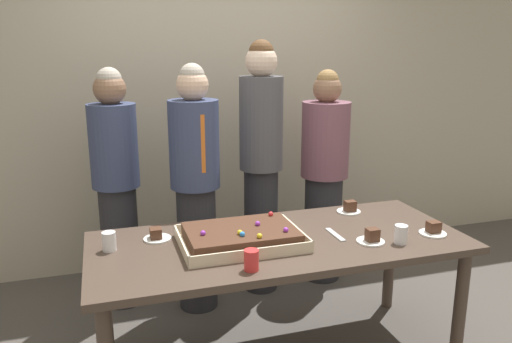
{
  "coord_description": "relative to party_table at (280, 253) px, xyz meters",
  "views": [
    {
      "loc": [
        -0.88,
        -2.38,
        1.76
      ],
      "look_at": [
        -0.09,
        0.15,
        1.09
      ],
      "focal_mm": 34.97,
      "sensor_mm": 36.0,
      "label": 1
    }
  ],
  "objects": [
    {
      "name": "person_far_right_suit",
      "position": [
        -0.81,
        0.96,
        0.2
      ],
      "size": [
        0.31,
        0.31,
        1.63
      ],
      "rotation": [
        0.0,
        0.0,
        -1.02
      ],
      "color": "#28282D",
      "rests_on": "ground_plane"
    },
    {
      "name": "person_green_shirt_behind",
      "position": [
        0.18,
        0.88,
        0.3
      ],
      "size": [
        0.3,
        0.3,
        1.8
      ],
      "rotation": [
        0.0,
        0.0,
        -2.0
      ],
      "color": "#28282D",
      "rests_on": "ground_plane"
    },
    {
      "name": "drink_cup_far_end",
      "position": [
        -0.26,
        -0.32,
        0.13
      ],
      "size": [
        0.07,
        0.07,
        0.1
      ],
      "primitive_type": "cylinder",
      "color": "red",
      "rests_on": "party_table"
    },
    {
      "name": "plated_slice_far_right",
      "position": [
        0.45,
        -0.19,
        0.11
      ],
      "size": [
        0.15,
        0.15,
        0.08
      ],
      "color": "white",
      "rests_on": "party_table"
    },
    {
      "name": "plated_slice_far_left",
      "position": [
        -0.64,
        0.2,
        0.1
      ],
      "size": [
        0.15,
        0.15,
        0.07
      ],
      "color": "white",
      "rests_on": "party_table"
    },
    {
      "name": "cake_server_utensil",
      "position": [
        0.31,
        -0.04,
        0.08
      ],
      "size": [
        0.03,
        0.2,
        0.01
      ],
      "primitive_type": "cube",
      "color": "silver",
      "rests_on": "party_table"
    },
    {
      "name": "person_striped_tie_right",
      "position": [
        0.69,
        0.91,
        0.16
      ],
      "size": [
        0.35,
        0.35,
        1.6
      ],
      "rotation": [
        0.0,
        0.0,
        -2.35
      ],
      "color": "#28282D",
      "rests_on": "ground_plane"
    },
    {
      "name": "plated_slice_near_right",
      "position": [
        0.57,
        0.29,
        0.11
      ],
      "size": [
        0.15,
        0.15,
        0.08
      ],
      "color": "white",
      "rests_on": "party_table"
    },
    {
      "name": "drink_cup_nearest",
      "position": [
        -0.88,
        0.12,
        0.13
      ],
      "size": [
        0.07,
        0.07,
        0.1
      ],
      "primitive_type": "cylinder",
      "color": "white",
      "rests_on": "party_table"
    },
    {
      "name": "sheet_cake",
      "position": [
        -0.22,
        0.0,
        0.12
      ],
      "size": [
        0.64,
        0.46,
        0.11
      ],
      "color": "beige",
      "rests_on": "party_table"
    },
    {
      "name": "person_serving_front",
      "position": [
        -0.32,
        0.76,
        0.21
      ],
      "size": [
        0.33,
        0.33,
        1.66
      ],
      "rotation": [
        0.0,
        0.0,
        -1.44
      ],
      "color": "#28282D",
      "rests_on": "ground_plane"
    },
    {
      "name": "plated_slice_near_left",
      "position": [
        0.84,
        -0.18,
        0.1
      ],
      "size": [
        0.15,
        0.15,
        0.07
      ],
      "color": "white",
      "rests_on": "party_table"
    },
    {
      "name": "drink_cup_middle",
      "position": [
        0.59,
        -0.25,
        0.13
      ],
      "size": [
        0.07,
        0.07,
        0.1
      ],
      "primitive_type": "cylinder",
      "color": "white",
      "rests_on": "party_table"
    },
    {
      "name": "party_table",
      "position": [
        0.0,
        0.0,
        0.0
      ],
      "size": [
        2.03,
        0.86,
        0.74
      ],
      "color": "#47382D",
      "rests_on": "ground_plane"
    },
    {
      "name": "interior_back_panel",
      "position": [
        0.0,
        1.6,
        0.84
      ],
      "size": [
        8.0,
        0.12,
        3.0
      ],
      "primitive_type": "cube",
      "color": "#B2A893",
      "rests_on": "ground_plane"
    }
  ]
}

